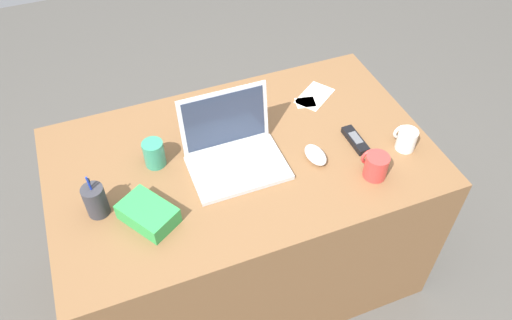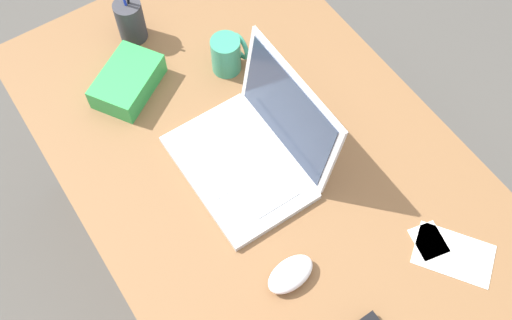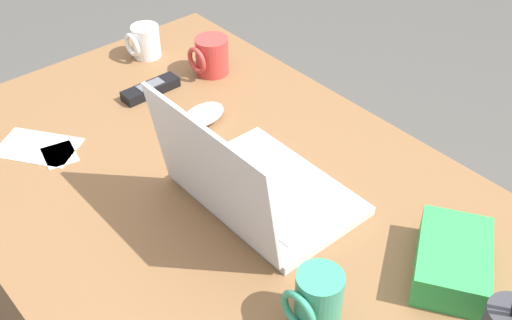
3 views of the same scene
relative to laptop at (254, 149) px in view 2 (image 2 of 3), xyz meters
name	(u,v)px [view 2 (image 2 of 3)]	position (x,y,z in m)	size (l,w,h in m)	color
ground_plane	(265,269)	(0.04, 0.02, -0.81)	(6.00, 6.00, 0.00)	#4C4944
desk	(266,228)	(0.04, 0.02, -0.43)	(1.43, 0.87, 0.76)	brown
laptop	(254,149)	(0.00, 0.00, 0.00)	(0.35, 0.28, 0.25)	silver
computer_mouse	(290,274)	(0.29, -0.10, -0.03)	(0.07, 0.11, 0.04)	white
coffee_mug_white	(227,54)	(-0.27, 0.10, 0.00)	(0.08, 0.09, 0.10)	#338C6B
pen_holder	(131,21)	(-0.51, -0.06, 0.01)	(0.07, 0.07, 0.18)	#333338
snack_bag	(128,81)	(-0.35, -0.15, -0.02)	(0.12, 0.19, 0.06)	green
paper_note_near_laptop	(454,254)	(0.45, 0.23, -0.05)	(0.17, 0.11, 0.00)	white
paper_note_left	(429,241)	(0.39, 0.21, -0.05)	(0.08, 0.07, 0.00)	white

